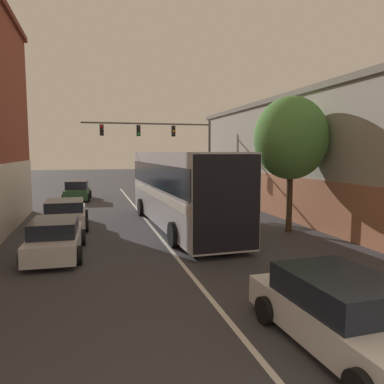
# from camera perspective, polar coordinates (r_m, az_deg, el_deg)

# --- Properties ---
(lane_center_line) EXTENTS (0.14, 42.42, 0.01)m
(lane_center_line) POSITION_cam_1_polar(r_m,az_deg,el_deg) (17.42, -5.46, -6.16)
(lane_center_line) COLOR silver
(lane_center_line) RESTS_ON ground_plane
(building_right_storefront) EXTENTS (7.83, 26.31, 6.88)m
(building_right_storefront) POSITION_cam_1_polar(r_m,az_deg,el_deg) (24.17, 20.53, 5.39)
(building_right_storefront) COLOR #9E998E
(building_right_storefront) RESTS_ON ground_plane
(bus) EXTENTS (3.17, 12.32, 3.70)m
(bus) POSITION_cam_1_polar(r_m,az_deg,el_deg) (18.39, -1.92, 1.03)
(bus) COLOR #B7B7BC
(bus) RESTS_ON ground_plane
(hatchback_foreground) EXTENTS (2.28, 4.65, 1.36)m
(hatchback_foreground) POSITION_cam_1_polar(r_m,az_deg,el_deg) (7.98, 22.42, -16.90)
(hatchback_foreground) COLOR silver
(hatchback_foreground) RESTS_ON ground_plane
(parked_car_left_near) EXTENTS (2.20, 4.33, 1.38)m
(parked_car_left_near) POSITION_cam_1_polar(r_m,az_deg,el_deg) (19.40, -18.74, -3.22)
(parked_car_left_near) COLOR silver
(parked_car_left_near) RESTS_ON ground_plane
(parked_car_left_mid) EXTENTS (2.13, 4.18, 1.51)m
(parked_car_left_mid) POSITION_cam_1_polar(r_m,az_deg,el_deg) (30.12, -17.08, 0.15)
(parked_car_left_mid) COLOR #285633
(parked_car_left_mid) RESTS_ON ground_plane
(parked_car_left_far) EXTENTS (2.03, 4.33, 1.34)m
(parked_car_left_far) POSITION_cam_1_polar(r_m,az_deg,el_deg) (14.30, -20.10, -6.62)
(parked_car_left_far) COLOR silver
(parked_car_left_far) RESTS_ON ground_plane
(traffic_signal_gantry) EXTENTS (9.69, 0.36, 6.09)m
(traffic_signal_gantry) POSITION_cam_1_polar(r_m,az_deg,el_deg) (28.56, -3.79, 7.92)
(traffic_signal_gantry) COLOR #514C47
(traffic_signal_gantry) RESTS_ON ground_plane
(street_tree_near) EXTENTS (3.41, 3.07, 6.21)m
(street_tree_near) POSITION_cam_1_polar(r_m,az_deg,el_deg) (17.71, 14.86, 7.90)
(street_tree_near) COLOR #3D2D1E
(street_tree_near) RESTS_ON ground_plane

